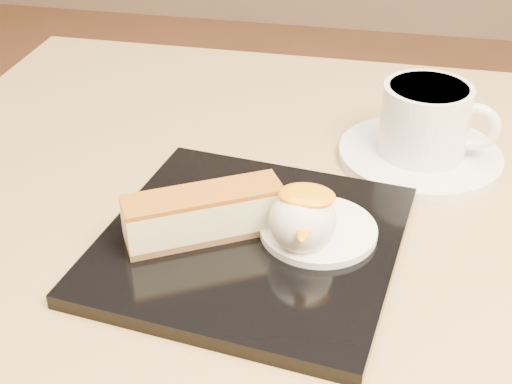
% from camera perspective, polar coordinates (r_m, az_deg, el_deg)
% --- Properties ---
extents(dessert_plate, '(0.25, 0.25, 0.01)m').
position_cam_1_polar(dessert_plate, '(0.55, -0.43, -4.10)').
color(dessert_plate, black).
rests_on(dessert_plate, table).
extents(cheesecake, '(0.12, 0.09, 0.04)m').
position_cam_1_polar(cheesecake, '(0.54, -4.21, -1.78)').
color(cheesecake, brown).
rests_on(cheesecake, dessert_plate).
extents(cream_smear, '(0.09, 0.09, 0.01)m').
position_cam_1_polar(cream_smear, '(0.55, 5.02, -3.05)').
color(cream_smear, white).
rests_on(cream_smear, dessert_plate).
extents(ice_cream_scoop, '(0.05, 0.05, 0.05)m').
position_cam_1_polar(ice_cream_scoop, '(0.52, 3.75, -2.24)').
color(ice_cream_scoop, white).
rests_on(ice_cream_scoop, cream_smear).
extents(mango_sauce, '(0.04, 0.03, 0.01)m').
position_cam_1_polar(mango_sauce, '(0.51, 4.08, -0.26)').
color(mango_sauce, orange).
rests_on(mango_sauce, ice_cream_scoop).
extents(mint_sprig, '(0.03, 0.02, 0.00)m').
position_cam_1_polar(mint_sprig, '(0.57, 2.44, -0.96)').
color(mint_sprig, '#2E7B28').
rests_on(mint_sprig, cream_smear).
extents(saucer, '(0.15, 0.15, 0.01)m').
position_cam_1_polar(saucer, '(0.68, 12.96, 2.87)').
color(saucer, white).
rests_on(saucer, table).
extents(coffee_cup, '(0.11, 0.08, 0.06)m').
position_cam_1_polar(coffee_cup, '(0.66, 13.54, 5.73)').
color(coffee_cup, white).
rests_on(coffee_cup, saucer).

